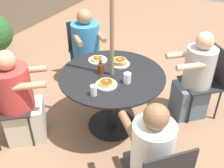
# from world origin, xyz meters

# --- Properties ---
(ground_plane) EXTENTS (12.00, 12.00, 0.00)m
(ground_plane) POSITION_xyz_m (0.00, 0.00, 0.00)
(ground_plane) COLOR #8C664C
(patio_table) EXTENTS (1.17, 1.17, 0.74)m
(patio_table) POSITION_xyz_m (0.00, 0.00, 0.56)
(patio_table) COLOR black
(patio_table) RESTS_ON ground
(umbrella_pole) EXTENTS (0.05, 0.05, 2.50)m
(umbrella_pole) POSITION_xyz_m (0.00, 0.00, 1.25)
(umbrella_pole) COLOR #846B4C
(umbrella_pole) RESTS_ON ground
(patio_chair_north) EXTENTS (0.61, 0.61, 0.89)m
(patio_chair_north) POSITION_xyz_m (-0.72, 0.97, 0.51)
(patio_chair_north) COLOR #232326
(patio_chair_north) RESTS_ON ground
(diner_north) EXTENTS (0.61, 0.64, 1.12)m
(diner_north) POSITION_xyz_m (-0.62, 0.82, 0.50)
(diner_north) COLOR beige
(diner_north) RESTS_ON ground
(diner_east) EXTENTS (0.57, 0.56, 1.11)m
(diner_east) POSITION_xyz_m (-0.75, -0.71, 0.51)
(diner_east) COLOR #3D3D42
(diner_east) RESTS_ON ground
(patio_chair_south) EXTENTS (0.61, 0.61, 0.89)m
(patio_chair_south) POSITION_xyz_m (0.76, -0.93, 0.51)
(patio_chair_south) COLOR #232326
(patio_chair_south) RESTS_ON ground
(diner_south) EXTENTS (0.58, 0.61, 1.13)m
(diner_south) POSITION_xyz_m (0.65, -0.80, 0.52)
(diner_south) COLOR slate
(diner_south) RESTS_ON ground
(patio_chair_west) EXTENTS (0.61, 0.61, 0.89)m
(patio_chair_west) POSITION_xyz_m (0.82, 0.88, 0.51)
(patio_chair_west) COLOR #232326
(patio_chair_west) RESTS_ON ground
(diner_west) EXTENTS (0.62, 0.63, 1.14)m
(diner_west) POSITION_xyz_m (0.70, 0.75, 0.51)
(diner_west) COLOR gray
(diner_west) RESTS_ON ground
(pancake_plate_a) EXTENTS (0.22, 0.22, 0.08)m
(pancake_plate_a) POSITION_xyz_m (0.24, 0.01, 0.77)
(pancake_plate_a) COLOR white
(pancake_plate_a) RESTS_ON patio_table
(pancake_plate_b) EXTENTS (0.22, 0.22, 0.05)m
(pancake_plate_b) POSITION_xyz_m (0.20, 0.29, 0.75)
(pancake_plate_b) COLOR white
(pancake_plate_b) RESTS_ON patio_table
(pancake_plate_c) EXTENTS (0.22, 0.22, 0.05)m
(pancake_plate_c) POSITION_xyz_m (-0.21, -0.04, 0.76)
(pancake_plate_c) COLOR white
(pancake_plate_c) RESTS_ON patio_table
(syrup_bottle) EXTENTS (0.09, 0.07, 0.16)m
(syrup_bottle) POSITION_xyz_m (-0.03, 0.12, 0.80)
(syrup_bottle) COLOR #602D0F
(syrup_bottle) RESTS_ON patio_table
(coffee_cup) EXTENTS (0.08, 0.08, 0.11)m
(coffee_cup) POSITION_xyz_m (-0.08, -0.21, 0.79)
(coffee_cup) COLOR white
(coffee_cup) RESTS_ON patio_table
(drinking_glass_a) EXTENTS (0.06, 0.06, 0.11)m
(drinking_glass_a) POSITION_xyz_m (-0.42, -0.01, 0.79)
(drinking_glass_a) COLOR silver
(drinking_glass_a) RESTS_ON patio_table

